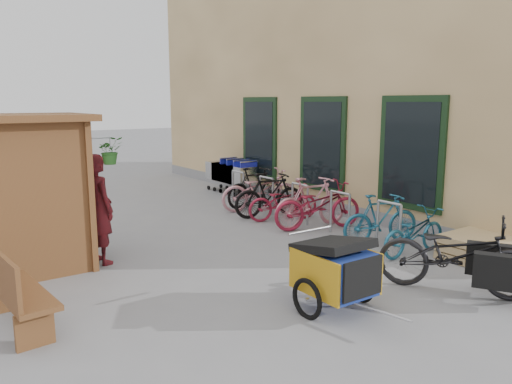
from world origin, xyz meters
TOP-DOWN VIEW (x-y plane):
  - ground at (0.00, 0.00)m, footprint 80.00×80.00m
  - building at (6.49, 4.50)m, footprint 6.07×13.00m
  - kiosk at (-3.28, 2.47)m, footprint 2.49×1.65m
  - bike_rack at (2.30, 2.40)m, footprint 0.05×5.35m
  - pallet_stack at (3.00, -1.40)m, footprint 1.00×1.20m
  - bench at (-3.68, 0.40)m, footprint 0.57×1.53m
  - shopping_carts at (3.00, 6.27)m, footprint 0.57×1.91m
  - child_trailer at (-0.31, -1.33)m, footprint 0.97×1.64m
  - cargo_bike at (1.44, -1.90)m, footprint 1.64×2.14m
  - person_kiosk at (-2.08, 2.22)m, footprint 0.54×0.72m
  - bike_0 at (2.40, -0.46)m, footprint 1.52×0.54m
  - bike_1 at (2.48, 0.33)m, footprint 1.61×0.86m
  - bike_2 at (2.25, 1.79)m, footprint 1.99×1.20m
  - bike_3 at (2.23, 1.96)m, footprint 1.82×0.70m
  - bike_4 at (2.15, 2.80)m, footprint 1.69×1.00m
  - bike_5 at (2.11, 3.23)m, footprint 1.75×0.82m
  - bike_6 at (2.33, 3.90)m, footprint 2.01×1.16m
  - bike_7 at (2.49, 4.34)m, footprint 1.67×0.55m

SIDE VIEW (x-z plane):
  - ground at x=0.00m, z-range 0.00..0.00m
  - pallet_stack at x=3.00m, z-range 0.01..0.41m
  - bike_0 at x=2.40m, z-range 0.00..0.79m
  - bike_4 at x=2.15m, z-range 0.00..0.84m
  - bike_1 at x=2.48m, z-range 0.00..0.93m
  - bench at x=-3.68m, z-range 0.01..0.96m
  - bike_2 at x=2.25m, z-range 0.00..0.99m
  - bike_7 at x=2.49m, z-range 0.00..0.99m
  - bike_6 at x=2.33m, z-range 0.00..1.00m
  - bike_5 at x=2.11m, z-range 0.00..1.02m
  - bike_rack at x=2.30m, z-range 0.08..0.95m
  - bike_3 at x=2.23m, z-range 0.00..1.07m
  - cargo_bike at x=1.44m, z-range -0.01..1.07m
  - child_trailer at x=-0.31m, z-range 0.05..1.02m
  - shopping_carts at x=3.00m, z-range 0.08..1.10m
  - person_kiosk at x=-2.08m, z-range 0.00..1.78m
  - kiosk at x=-3.28m, z-range 0.35..2.75m
  - building at x=6.49m, z-range -0.01..6.99m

